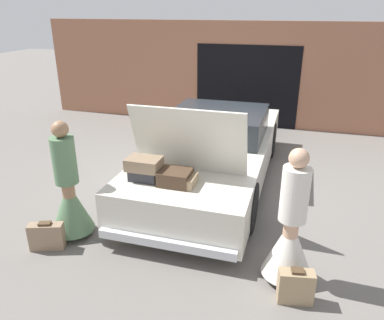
{
  "coord_description": "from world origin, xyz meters",
  "views": [
    {
      "loc": [
        1.49,
        -6.43,
        3.12
      ],
      "look_at": [
        0.0,
        -1.43,
        0.98
      ],
      "focal_mm": 35.0,
      "sensor_mm": 36.0,
      "label": 1
    }
  ],
  "objects_px": {
    "suitcase_beside_right_person": "(296,286)",
    "person_right": "(290,236)",
    "suitcase_beside_left_person": "(47,236)",
    "car": "(213,151)",
    "person_left": "(69,196)"
  },
  "relations": [
    {
      "from": "car",
      "to": "suitcase_beside_right_person",
      "type": "height_order",
      "value": "car"
    },
    {
      "from": "car",
      "to": "person_left",
      "type": "xyz_separation_m",
      "value": [
        -1.53,
        -2.41,
        0.02
      ]
    },
    {
      "from": "car",
      "to": "person_right",
      "type": "relative_size",
      "value": 3.08
    },
    {
      "from": "suitcase_beside_left_person",
      "to": "suitcase_beside_right_person",
      "type": "bearing_deg",
      "value": -1.08
    },
    {
      "from": "suitcase_beside_right_person",
      "to": "person_right",
      "type": "bearing_deg",
      "value": 107.79
    },
    {
      "from": "car",
      "to": "suitcase_beside_left_person",
      "type": "distance_m",
      "value": 3.31
    },
    {
      "from": "person_right",
      "to": "suitcase_beside_right_person",
      "type": "bearing_deg",
      "value": -155.25
    },
    {
      "from": "car",
      "to": "person_left",
      "type": "distance_m",
      "value": 2.86
    },
    {
      "from": "suitcase_beside_left_person",
      "to": "suitcase_beside_right_person",
      "type": "relative_size",
      "value": 1.14
    },
    {
      "from": "suitcase_beside_right_person",
      "to": "car",
      "type": "bearing_deg",
      "value": 119.78
    },
    {
      "from": "person_left",
      "to": "suitcase_beside_right_person",
      "type": "height_order",
      "value": "person_left"
    },
    {
      "from": "person_right",
      "to": "suitcase_beside_left_person",
      "type": "distance_m",
      "value": 3.25
    },
    {
      "from": "person_right",
      "to": "suitcase_beside_right_person",
      "type": "distance_m",
      "value": 0.57
    },
    {
      "from": "person_right",
      "to": "suitcase_beside_left_person",
      "type": "xyz_separation_m",
      "value": [
        -3.21,
        -0.31,
        -0.42
      ]
    },
    {
      "from": "person_right",
      "to": "suitcase_beside_left_person",
      "type": "bearing_deg",
      "value": 102.57
    }
  ]
}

